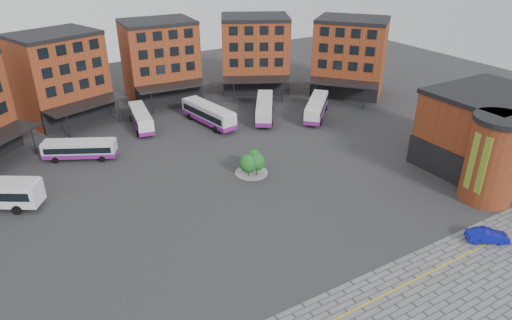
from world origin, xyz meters
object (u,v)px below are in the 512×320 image
bus_d (208,114)px  bus_c (141,118)px  bus_b (80,149)px  bus_f (316,107)px  blue_car (488,236)px  bus_e (264,108)px  tree_island (253,163)px

bus_d → bus_c: bearing=146.9°
bus_c → bus_d: 11.09m
bus_b → bus_f: 39.17m
blue_car → bus_d: bearing=46.7°
bus_d → bus_e: size_ratio=1.09×
tree_island → bus_e: bearing=54.2°
tree_island → bus_d: size_ratio=0.36×
bus_c → blue_car: 53.19m
bus_e → blue_car: 42.16m
tree_island → blue_car: tree_island is taller
tree_island → blue_car: size_ratio=1.03×
bus_c → bus_e: size_ratio=0.97×
bus_b → bus_d: (21.36, 2.75, 0.29)m
bus_b → blue_car: (32.36, -41.67, -0.84)m
bus_b → bus_e: bearing=-61.9°
bus_e → tree_island: bearing=-92.8°
bus_e → bus_d: bearing=-160.5°
bus_c → blue_car: (21.19, -48.78, -0.92)m
tree_island → bus_f: tree_island is taller
bus_c → blue_car: size_ratio=2.55×
bus_e → blue_car: bus_e is taller
bus_d → bus_f: bearing=-30.1°
bus_f → bus_c: bearing=-155.9°
bus_d → tree_island: bearing=-107.7°
bus_b → bus_e: 30.94m
bus_b → bus_d: bus_d is taller
tree_island → bus_f: 23.98m
blue_car → bus_b: bearing=70.7°
blue_car → tree_island: bearing=61.3°
bus_c → bus_d: bearing=-14.9°
bus_b → bus_f: bearing=-68.2°
bus_d → blue_car: size_ratio=2.88×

